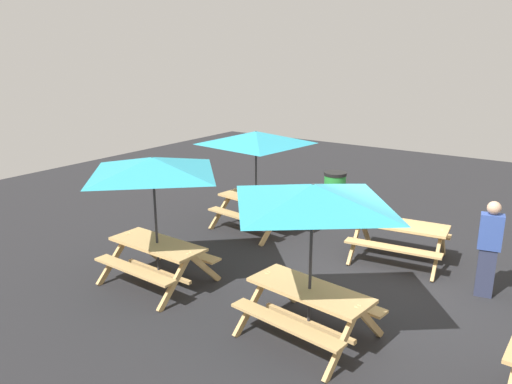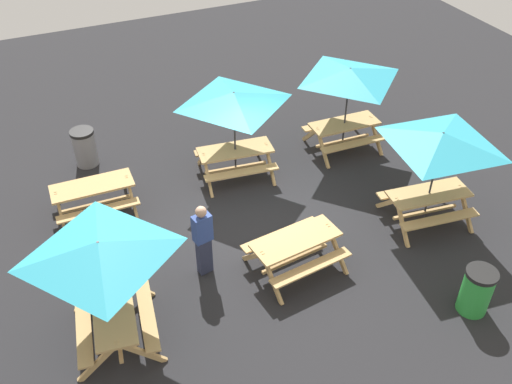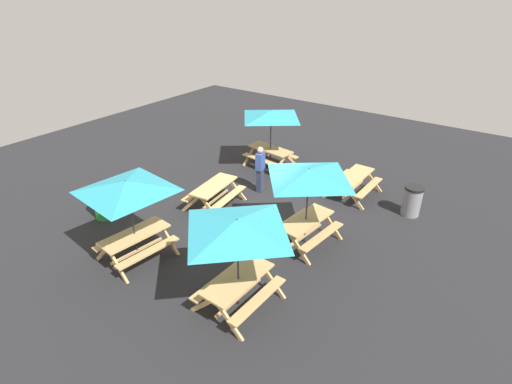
% 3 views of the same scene
% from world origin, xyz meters
% --- Properties ---
extents(ground_plane, '(25.88, 25.88, 0.00)m').
position_xyz_m(ground_plane, '(0.00, 0.00, 0.00)').
color(ground_plane, '#232326').
rests_on(ground_plane, ground).
extents(picnic_table_0, '(1.95, 1.72, 0.81)m').
position_xyz_m(picnic_table_0, '(-0.16, 1.67, 0.56)').
color(picnic_table_0, tan).
rests_on(picnic_table_0, ground).
extents(picnic_table_1, '(2.81, 2.81, 2.34)m').
position_xyz_m(picnic_table_1, '(-3.49, 1.52, 1.99)').
color(picnic_table_1, tan).
rests_on(picnic_table_1, ground).
extents(picnic_table_2, '(2.26, 2.26, 2.34)m').
position_xyz_m(picnic_table_2, '(3.54, 1.92, 1.99)').
color(picnic_table_2, tan).
rests_on(picnic_table_2, ground).
extents(picnic_table_3, '(1.83, 1.57, 0.81)m').
position_xyz_m(picnic_table_3, '(3.19, -1.74, 0.56)').
color(picnic_table_3, tan).
rests_on(picnic_table_3, ground).
extents(picnic_table_4, '(2.22, 2.22, 2.34)m').
position_xyz_m(picnic_table_4, '(-0.27, -1.78, 1.99)').
color(picnic_table_4, tan).
rests_on(picnic_table_4, ground).
extents(picnic_table_5, '(2.07, 2.07, 2.34)m').
position_xyz_m(picnic_table_5, '(-3.32, -1.77, 1.99)').
color(picnic_table_5, tan).
rests_on(picnic_table_5, ground).
extents(trash_bin_green, '(0.59, 0.59, 0.98)m').
position_xyz_m(trash_bin_green, '(-2.71, 4.02, 0.49)').
color(trash_bin_green, green).
rests_on(trash_bin_green, ground).
extents(trash_bin_gray, '(0.59, 0.59, 0.98)m').
position_xyz_m(trash_bin_gray, '(3.01, -3.76, 0.49)').
color(trash_bin_gray, gray).
rests_on(trash_bin_gray, ground).
extents(person_standing, '(0.40, 0.28, 1.67)m').
position_xyz_m(person_standing, '(1.56, 1.03, 0.89)').
color(person_standing, '#2D334C').
rests_on(person_standing, ground).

